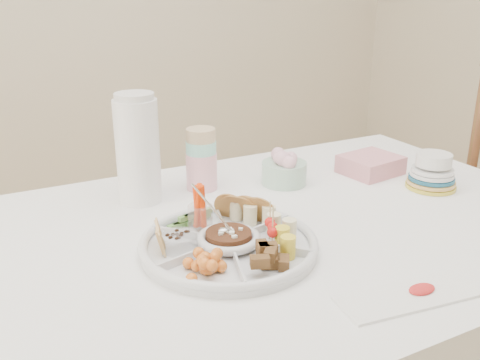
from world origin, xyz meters
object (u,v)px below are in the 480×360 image
dining_table (278,352)px  thermos (138,148)px  plate_stack (432,173)px  party_tray (229,242)px

dining_table → thermos: 0.66m
dining_table → plate_stack: plate_stack is taller
thermos → dining_table: bearing=-49.1°
thermos → plate_stack: bearing=-21.0°
party_tray → dining_table: bearing=21.3°
party_tray → thermos: (-0.08, 0.37, 0.12)m
plate_stack → thermos: bearing=159.0°
dining_table → party_tray: size_ratio=4.00×
party_tray → thermos: bearing=102.2°
party_tray → thermos: size_ratio=1.29×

